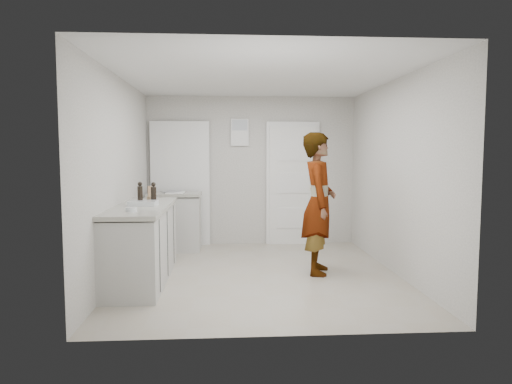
{
  "coord_description": "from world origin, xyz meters",
  "views": [
    {
      "loc": [
        -0.42,
        -5.74,
        1.56
      ],
      "look_at": [
        -0.03,
        0.4,
        1.03
      ],
      "focal_mm": 32.0,
      "sensor_mm": 36.0,
      "label": 1
    }
  ],
  "objects": [
    {
      "name": "cake_mix_box",
      "position": [
        -1.46,
        0.62,
        1.01
      ],
      "size": [
        0.12,
        0.08,
        0.17
      ],
      "primitive_type": "cube",
      "rotation": [
        0.0,
        0.0,
        0.33
      ],
      "color": "#A07150",
      "rests_on": "main_counter"
    },
    {
      "name": "ground",
      "position": [
        0.0,
        0.0,
        0.0
      ],
      "size": [
        4.0,
        4.0,
        0.0
      ],
      "primitive_type": "plane",
      "color": "#A89F8D",
      "rests_on": "ground"
    },
    {
      "name": "egg_bowl",
      "position": [
        -1.45,
        -0.79,
        0.95
      ],
      "size": [
        0.12,
        0.12,
        0.05
      ],
      "color": "silver",
      "rests_on": "main_counter"
    },
    {
      "name": "oil_cruet_b",
      "position": [
        -1.47,
        -0.15,
        1.06
      ],
      "size": [
        0.06,
        0.06,
        0.28
      ],
      "color": "black",
      "rests_on": "main_counter"
    },
    {
      "name": "papers",
      "position": [
        -1.24,
        1.53,
        0.93
      ],
      "size": [
        0.28,
        0.35,
        0.01
      ],
      "primitive_type": "cube",
      "rotation": [
        0.0,
        0.0,
        -0.03
      ],
      "color": "white",
      "rests_on": "side_counter"
    },
    {
      "name": "baking_dish",
      "position": [
        -1.43,
        -0.2,
        0.95
      ],
      "size": [
        0.35,
        0.26,
        0.06
      ],
      "rotation": [
        0.0,
        0.0,
        -0.07
      ],
      "color": "silver",
      "rests_on": "main_counter"
    },
    {
      "name": "person",
      "position": [
        0.76,
        0.03,
        0.91
      ],
      "size": [
        0.55,
        0.74,
        1.82
      ],
      "primitive_type": "imported",
      "rotation": [
        0.0,
        0.0,
        1.38
      ],
      "color": "silver",
      "rests_on": "ground"
    },
    {
      "name": "side_counter",
      "position": [
        -1.25,
        1.55,
        0.43
      ],
      "size": [
        0.84,
        0.61,
        0.93
      ],
      "color": "beige",
      "rests_on": "ground"
    },
    {
      "name": "room_shell",
      "position": [
        -0.17,
        1.95,
        1.02
      ],
      "size": [
        4.0,
        4.0,
        4.0
      ],
      "color": "#A5A49C",
      "rests_on": "ground"
    },
    {
      "name": "main_counter",
      "position": [
        -1.45,
        -0.2,
        0.43
      ],
      "size": [
        0.64,
        1.96,
        0.93
      ],
      "color": "beige",
      "rests_on": "ground"
    },
    {
      "name": "spice_jar",
      "position": [
        -1.4,
        0.06,
        0.97
      ],
      "size": [
        0.06,
        0.06,
        0.09
      ],
      "primitive_type": "cylinder",
      "color": "tan",
      "rests_on": "main_counter"
    },
    {
      "name": "oil_cruet_a",
      "position": [
        -1.33,
        -0.03,
        1.05
      ],
      "size": [
        0.07,
        0.07,
        0.27
      ],
      "color": "black",
      "rests_on": "main_counter"
    }
  ]
}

